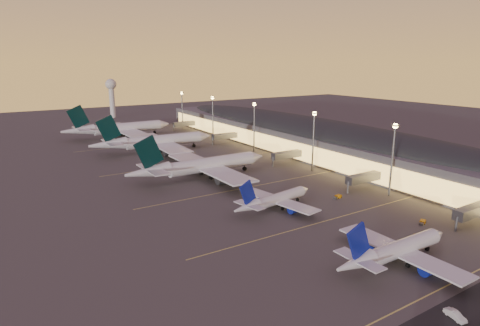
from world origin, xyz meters
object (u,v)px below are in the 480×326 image
at_px(baggage_tug_a, 415,238).
at_px(service_van_c, 455,315).
at_px(baggage_tug_c, 337,197).
at_px(airliner_narrow_north, 274,200).
at_px(airliner_wide_mid, 154,142).
at_px(radar_tower, 111,92).
at_px(baggage_tug_b, 422,222).
at_px(airliner_wide_far, 119,128).
at_px(airliner_narrow_south, 395,251).
at_px(airliner_wide_near, 201,166).

distance_m(baggage_tug_a, service_van_c, 34.32).
bearing_deg(baggage_tug_a, baggage_tug_c, 54.67).
bearing_deg(airliner_narrow_north, airliner_wide_mid, 81.21).
distance_m(radar_tower, baggage_tug_b, 282.90).
relative_size(airliner_narrow_north, baggage_tug_c, 8.93).
relative_size(airliner_narrow_north, airliner_wide_far, 0.50).
distance_m(airliner_narrow_south, airliner_narrow_north, 44.10).
bearing_deg(baggage_tug_b, airliner_wide_near, 91.17).
relative_size(airliner_narrow_south, airliner_wide_far, 0.55).
xyz_separation_m(airliner_narrow_north, airliner_wide_far, (-5.64, 153.96, 2.46)).
bearing_deg(airliner_wide_far, baggage_tug_b, -80.68).
relative_size(baggage_tug_b, service_van_c, 0.82).
height_order(radar_tower, baggage_tug_a, radar_tower).
height_order(airliner_narrow_south, airliner_wide_near, airliner_wide_near).
bearing_deg(baggage_tug_a, radar_tower, 66.57).
relative_size(airliner_wide_near, baggage_tug_a, 15.97).
bearing_deg(baggage_tug_c, baggage_tug_a, -111.86).
relative_size(airliner_wide_far, baggage_tug_b, 18.89).
relative_size(airliner_narrow_north, baggage_tug_a, 8.70).
bearing_deg(baggage_tug_c, service_van_c, -127.58).
xyz_separation_m(airliner_wide_mid, baggage_tug_a, (19.69, -141.03, -4.91)).
height_order(airliner_wide_mid, baggage_tug_c, airliner_wide_mid).
distance_m(airliner_narrow_north, service_van_c, 63.75).
distance_m(airliner_wide_mid, service_van_c, 165.86).
bearing_deg(airliner_wide_far, baggage_tug_c, -80.25).
distance_m(airliner_wide_mid, baggage_tug_a, 142.49).
distance_m(radar_tower, service_van_c, 313.74).
height_order(airliner_narrow_south, baggage_tug_c, airliner_narrow_south).
height_order(radar_tower, baggage_tug_c, radar_tower).
relative_size(airliner_wide_mid, baggage_tug_a, 16.89).
bearing_deg(airliner_wide_mid, airliner_narrow_north, -87.33).
bearing_deg(service_van_c, airliner_wide_far, 102.26).
relative_size(airliner_wide_far, baggage_tug_a, 17.42).
relative_size(airliner_narrow_south, radar_tower, 1.14).
bearing_deg(airliner_narrow_north, airliner_wide_near, 84.89).
bearing_deg(airliner_wide_far, airliner_wide_mid, -87.17).
relative_size(radar_tower, service_van_c, 7.49).
bearing_deg(baggage_tug_a, airliner_wide_far, 73.22).
height_order(airliner_wide_near, airliner_wide_mid, airliner_wide_mid).
bearing_deg(airliner_wide_near, baggage_tug_c, -60.04).
distance_m(airliner_wide_far, baggage_tug_c, 160.28).
xyz_separation_m(airliner_wide_near, radar_tower, (20.06, 204.24, 16.76)).
bearing_deg(airliner_narrow_north, baggage_tug_a, -75.19).
distance_m(airliner_narrow_south, airliner_wide_far, 198.17).
relative_size(baggage_tug_b, baggage_tug_c, 0.95).
distance_m(airliner_wide_near, airliner_wide_mid, 57.79).
height_order(airliner_narrow_north, baggage_tug_c, airliner_narrow_north).
bearing_deg(airliner_wide_far, airliner_wide_near, -90.28).
relative_size(airliner_wide_far, service_van_c, 15.57).
bearing_deg(service_van_c, radar_tower, 98.26).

